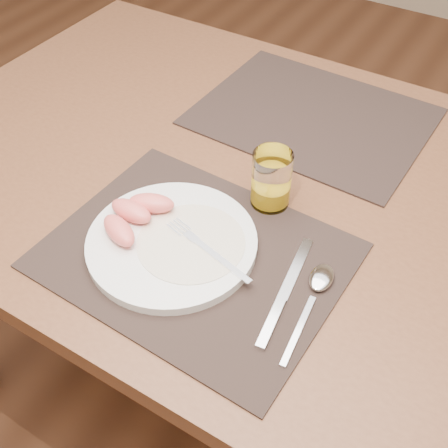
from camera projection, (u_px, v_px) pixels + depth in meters
The scene contains 11 objects.
ground at pixel (249, 385), 1.55m from camera, with size 5.00×5.00×0.00m, color #55301D.
table at pixel (261, 211), 1.07m from camera, with size 1.40×0.90×0.75m.
placemat_near at pixel (195, 255), 0.88m from camera, with size 0.45×0.35×0.00m, color black.
placemat_far at pixel (312, 116), 1.14m from camera, with size 0.45×0.35×0.00m, color black.
plate at pixel (172, 243), 0.88m from camera, with size 0.27×0.27×0.02m, color white.
plate_dressing at pixel (191, 242), 0.87m from camera, with size 0.17×0.17×0.00m.
fork at pixel (202, 245), 0.87m from camera, with size 0.17×0.06×0.00m.
knife at pixel (282, 299), 0.81m from camera, with size 0.05×0.22×0.01m.
spoon at pixel (318, 285), 0.83m from camera, with size 0.04×0.19×0.01m.
juice_glass at pixel (271, 182), 0.93m from camera, with size 0.07×0.07×0.10m.
grapefruit_wedges at pixel (134, 215), 0.90m from camera, with size 0.10×0.14×0.03m.
Camera 1 is at (0.34, -0.69, 1.41)m, focal length 45.00 mm.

